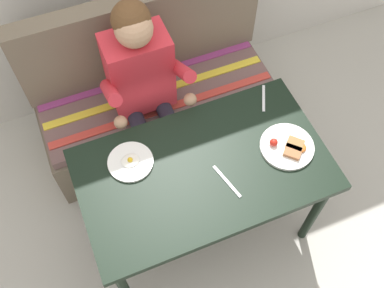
{
  "coord_description": "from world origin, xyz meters",
  "views": [
    {
      "loc": [
        -0.44,
        -0.92,
        2.62
      ],
      "look_at": [
        0.0,
        0.15,
        0.72
      ],
      "focal_mm": 42.17,
      "sensor_mm": 36.0,
      "label": 1
    }
  ],
  "objects_px": {
    "couch": "(155,99)",
    "person": "(144,83)",
    "plate_eggs": "(130,162)",
    "knife": "(227,181)",
    "plate_breakfast": "(288,147)",
    "table": "(204,176)",
    "fork": "(264,98)"
  },
  "relations": [
    {
      "from": "person",
      "to": "fork",
      "type": "xyz_separation_m",
      "value": [
        0.55,
        -0.33,
        -0.01
      ]
    },
    {
      "from": "person",
      "to": "knife",
      "type": "bearing_deg",
      "value": -76.34
    },
    {
      "from": "plate_breakfast",
      "to": "knife",
      "type": "distance_m",
      "value": 0.35
    },
    {
      "from": "plate_breakfast",
      "to": "knife",
      "type": "bearing_deg",
      "value": -171.15
    },
    {
      "from": "person",
      "to": "plate_breakfast",
      "type": "xyz_separation_m",
      "value": [
        0.52,
        -0.64,
        0.0
      ]
    },
    {
      "from": "table",
      "to": "fork",
      "type": "distance_m",
      "value": 0.53
    },
    {
      "from": "couch",
      "to": "person",
      "type": "distance_m",
      "value": 0.46
    },
    {
      "from": "plate_breakfast",
      "to": "fork",
      "type": "relative_size",
      "value": 1.56
    },
    {
      "from": "table",
      "to": "fork",
      "type": "bearing_deg",
      "value": 30.15
    },
    {
      "from": "table",
      "to": "knife",
      "type": "xyz_separation_m",
      "value": [
        0.07,
        -0.11,
        0.08
      ]
    },
    {
      "from": "couch",
      "to": "knife",
      "type": "distance_m",
      "value": 0.96
    },
    {
      "from": "table",
      "to": "person",
      "type": "distance_m",
      "value": 0.61
    },
    {
      "from": "person",
      "to": "knife",
      "type": "height_order",
      "value": "person"
    },
    {
      "from": "plate_eggs",
      "to": "knife",
      "type": "bearing_deg",
      "value": -34.7
    },
    {
      "from": "knife",
      "to": "table",
      "type": "bearing_deg",
      "value": 109.03
    },
    {
      "from": "table",
      "to": "plate_breakfast",
      "type": "bearing_deg",
      "value": -7.18
    },
    {
      "from": "couch",
      "to": "plate_breakfast",
      "type": "distance_m",
      "value": 1.01
    },
    {
      "from": "fork",
      "to": "couch",
      "type": "bearing_deg",
      "value": 158.66
    },
    {
      "from": "plate_eggs",
      "to": "couch",
      "type": "bearing_deg",
      "value": 62.59
    },
    {
      "from": "couch",
      "to": "fork",
      "type": "xyz_separation_m",
      "value": [
        0.45,
        -0.5,
        0.4
      ]
    },
    {
      "from": "plate_eggs",
      "to": "fork",
      "type": "bearing_deg",
      "value": 7.65
    },
    {
      "from": "table",
      "to": "plate_breakfast",
      "type": "distance_m",
      "value": 0.44
    },
    {
      "from": "plate_breakfast",
      "to": "plate_eggs",
      "type": "bearing_deg",
      "value": 163.92
    },
    {
      "from": "couch",
      "to": "fork",
      "type": "bearing_deg",
      "value": -48.15
    },
    {
      "from": "plate_eggs",
      "to": "person",
      "type": "bearing_deg",
      "value": 63.42
    },
    {
      "from": "couch",
      "to": "person",
      "type": "bearing_deg",
      "value": -119.39
    },
    {
      "from": "couch",
      "to": "fork",
      "type": "height_order",
      "value": "couch"
    },
    {
      "from": "plate_eggs",
      "to": "table",
      "type": "bearing_deg",
      "value": -26.85
    },
    {
      "from": "plate_breakfast",
      "to": "fork",
      "type": "distance_m",
      "value": 0.32
    },
    {
      "from": "table",
      "to": "plate_breakfast",
      "type": "relative_size",
      "value": 4.53
    },
    {
      "from": "table",
      "to": "plate_eggs",
      "type": "height_order",
      "value": "plate_eggs"
    },
    {
      "from": "couch",
      "to": "person",
      "type": "height_order",
      "value": "person"
    }
  ]
}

